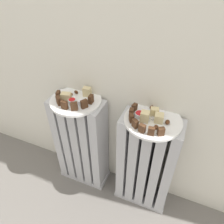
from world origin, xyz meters
name	(u,v)px	position (x,y,z in m)	size (l,w,h in m)	color
radiator_left	(82,144)	(-0.20, 0.28, 0.30)	(0.30, 0.14, 0.62)	#B2B2B7
radiator_right	(146,165)	(0.20, 0.28, 0.30)	(0.30, 0.14, 0.62)	#B2B2B7
plate_left	(76,100)	(-0.20, 0.28, 0.62)	(0.26, 0.26, 0.01)	white
plate_right	(153,120)	(0.20, 0.28, 0.62)	(0.26, 0.26, 0.01)	white
dark_cake_slice_left_0	(58,95)	(-0.28, 0.25, 0.65)	(0.03, 0.02, 0.04)	#472B19
dark_cake_slice_left_1	(59,101)	(-0.25, 0.21, 0.65)	(0.03, 0.02, 0.04)	#472B19
dark_cake_slice_left_2	(64,105)	(-0.21, 0.20, 0.65)	(0.03, 0.02, 0.04)	#472B19
dark_cake_slice_left_3	(74,106)	(-0.16, 0.20, 0.65)	(0.03, 0.02, 0.04)	#472B19
dark_cake_slice_left_4	(84,104)	(-0.12, 0.24, 0.65)	(0.03, 0.02, 0.04)	#472B19
dark_cake_slice_left_5	(91,99)	(-0.11, 0.28, 0.65)	(0.03, 0.02, 0.04)	#472B19
marble_cake_slice_left_0	(87,92)	(-0.16, 0.33, 0.65)	(0.04, 0.03, 0.05)	beige
marble_cake_slice_left_1	(66,97)	(-0.24, 0.26, 0.65)	(0.05, 0.03, 0.04)	beige
turkish_delight_left_0	(74,98)	(-0.20, 0.27, 0.64)	(0.02, 0.02, 0.02)	white
turkish_delight_left_1	(81,102)	(-0.15, 0.25, 0.64)	(0.02, 0.02, 0.02)	white
medjool_date_left_0	(70,94)	(-0.24, 0.30, 0.64)	(0.03, 0.02, 0.02)	#4C2814
medjool_date_left_1	(76,92)	(-0.22, 0.33, 0.64)	(0.03, 0.02, 0.02)	#4C2814
jam_bowl_left	(72,101)	(-0.20, 0.25, 0.64)	(0.04, 0.04, 0.02)	white
dark_cake_slice_right_0	(134,108)	(0.10, 0.30, 0.65)	(0.03, 0.02, 0.04)	#472B19
dark_cake_slice_right_1	(131,112)	(0.10, 0.27, 0.65)	(0.03, 0.02, 0.04)	#472B19
dark_cake_slice_right_2	(131,118)	(0.11, 0.23, 0.65)	(0.03, 0.02, 0.04)	#472B19
dark_cake_slice_right_3	(135,124)	(0.14, 0.20, 0.65)	(0.03, 0.02, 0.04)	#472B19
dark_cake_slice_right_4	(142,128)	(0.17, 0.18, 0.65)	(0.03, 0.02, 0.04)	#472B19
dark_cake_slice_right_5	(151,131)	(0.21, 0.18, 0.65)	(0.03, 0.02, 0.04)	#472B19
dark_cake_slice_right_6	(161,132)	(0.25, 0.20, 0.65)	(0.03, 0.02, 0.04)	#472B19
marble_cake_slice_right_0	(145,117)	(0.16, 0.25, 0.65)	(0.04, 0.03, 0.05)	beige
marble_cake_slice_right_1	(159,118)	(0.22, 0.27, 0.65)	(0.04, 0.04, 0.04)	beige
marble_cake_slice_right_2	(154,112)	(0.19, 0.31, 0.65)	(0.04, 0.03, 0.04)	beige
turkish_delight_right_0	(145,111)	(0.15, 0.31, 0.64)	(0.02, 0.02, 0.02)	white
turkish_delight_right_1	(161,114)	(0.22, 0.31, 0.64)	(0.02, 0.02, 0.02)	white
medjool_date_right_0	(156,127)	(0.22, 0.23, 0.64)	(0.02, 0.02, 0.02)	#4C2814
medjool_date_right_1	(168,122)	(0.26, 0.27, 0.64)	(0.03, 0.02, 0.02)	#4C2814
medjool_date_right_2	(152,107)	(0.17, 0.35, 0.64)	(0.02, 0.02, 0.02)	#4C2814
jam_bowl_right	(140,114)	(0.14, 0.28, 0.64)	(0.05, 0.05, 0.02)	white
fork	(149,121)	(0.18, 0.26, 0.63)	(0.05, 0.09, 0.00)	silver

